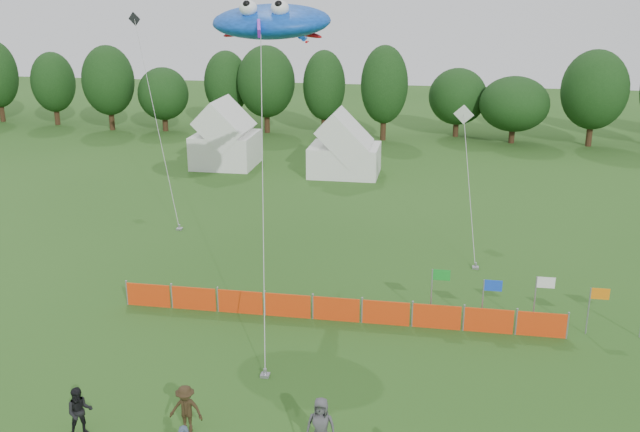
% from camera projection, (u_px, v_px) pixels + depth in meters
% --- Properties ---
extents(treeline, '(104.57, 8.78, 8.36)m').
position_uv_depth(treeline, '(415.00, 91.00, 61.56)').
color(treeline, '#382314').
rests_on(treeline, ground).
extents(tent_left, '(4.52, 4.52, 3.99)m').
position_uv_depth(tent_left, '(225.00, 139.00, 52.89)').
color(tent_left, white).
rests_on(tent_left, ground).
extents(tent_right, '(4.95, 3.96, 3.49)m').
position_uv_depth(tent_right, '(345.00, 150.00, 50.43)').
color(tent_right, white).
rests_on(tent_right, ground).
extents(barrier_fence, '(17.90, 0.06, 1.00)m').
position_uv_depth(barrier_fence, '(336.00, 309.00, 28.67)').
color(barrier_fence, red).
rests_on(barrier_fence, ground).
extents(flag_row, '(8.73, 0.33, 2.29)m').
position_uv_depth(flag_row, '(540.00, 296.00, 27.63)').
color(flag_row, gray).
rests_on(flag_row, ground).
extents(spectator_b, '(0.96, 0.89, 1.59)m').
position_uv_depth(spectator_b, '(80.00, 412.00, 21.27)').
color(spectator_b, black).
rests_on(spectator_b, ground).
extents(spectator_c, '(1.03, 0.60, 1.59)m').
position_uv_depth(spectator_c, '(186.00, 410.00, 21.37)').
color(spectator_c, '#2E2212').
rests_on(spectator_c, ground).
extents(spectator_e, '(0.87, 0.57, 1.76)m').
position_uv_depth(spectator_e, '(321.00, 426.00, 20.45)').
color(spectator_e, '#424246').
rests_on(spectator_e, ground).
extents(stingray_kite, '(6.10, 16.35, 12.42)m').
position_uv_depth(stingray_kite, '(274.00, 22.00, 30.40)').
color(stingray_kite, blue).
rests_on(stingray_kite, ground).
extents(small_kite_white, '(1.51, 7.41, 6.74)m').
position_uv_depth(small_kite_white, '(467.00, 157.00, 37.49)').
color(small_kite_white, white).
rests_on(small_kite_white, ground).
extents(small_kite_dark, '(6.52, 9.77, 11.30)m').
position_uv_depth(small_kite_dark, '(151.00, 95.00, 43.41)').
color(small_kite_dark, black).
rests_on(small_kite_dark, ground).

